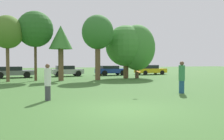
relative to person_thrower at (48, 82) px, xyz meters
name	(u,v)px	position (x,y,z in m)	size (l,w,h in m)	color
ground_plane	(122,109)	(2.57, -3.21, -0.90)	(120.00, 120.00, 0.00)	#3D6B2D
person_thrower	(48,82)	(0.00, 0.00, 0.00)	(0.31, 0.31, 1.76)	#3F3F47
person_catcher	(182,77)	(7.66, 0.07, 0.06)	(0.36, 0.36, 1.88)	navy
frisbee	(138,72)	(4.88, 0.12, 0.41)	(0.27, 0.25, 0.14)	orange
tree_1	(7,32)	(-2.46, 12.11, 3.59)	(2.86, 2.86, 6.02)	brown
tree_2	(35,29)	(-0.03, 12.46, 4.01)	(3.42, 3.42, 6.63)	brown
tree_3	(61,39)	(2.25, 11.61, 3.09)	(2.24, 2.24, 5.27)	brown
tree_4	(98,33)	(5.85, 11.39, 3.77)	(3.14, 3.14, 6.46)	brown
tree_5	(126,46)	(9.49, 12.77, 2.63)	(4.49, 4.49, 5.79)	brown
tree_6	(137,48)	(10.66, 12.42, 2.46)	(3.95, 3.95, 5.86)	#473323
parked_car_grey	(13,72)	(-2.27, 17.65, -0.22)	(4.50, 2.22, 1.26)	slate
parked_car_silver	(67,71)	(3.91, 18.36, -0.20)	(3.89, 2.04, 1.31)	#B2B2B7
parked_car_blue	(111,70)	(9.69, 18.31, -0.22)	(4.16, 2.03, 1.26)	#1E389E
parked_car_yellow	(150,70)	(15.42, 18.17, -0.21)	(4.38, 2.04, 1.32)	gold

